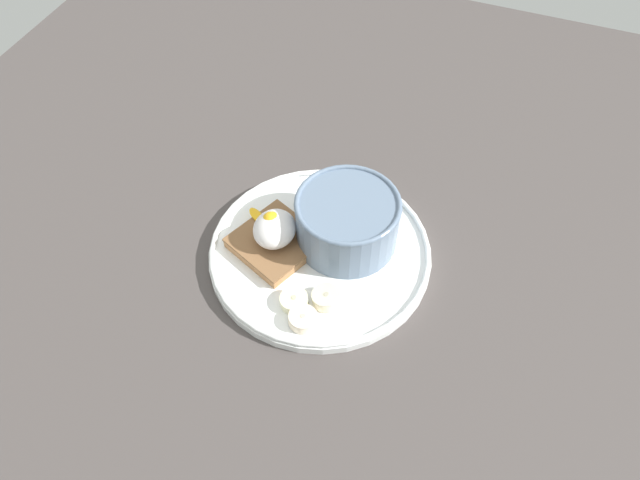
# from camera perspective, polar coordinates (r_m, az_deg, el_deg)

# --- Properties ---
(ground_plane) EXTENTS (1.20, 1.20, 0.02)m
(ground_plane) POSITION_cam_1_polar(r_m,az_deg,el_deg) (0.73, 0.00, -1.95)
(ground_plane) COLOR #463F3E
(ground_plane) RESTS_ON ground
(plate) EXTENTS (0.26, 0.26, 0.02)m
(plate) POSITION_cam_1_polar(r_m,az_deg,el_deg) (0.72, 0.00, -1.09)
(plate) COLOR white
(plate) RESTS_ON ground_plane
(oatmeal_bowl) EXTENTS (0.12, 0.12, 0.06)m
(oatmeal_bowl) POSITION_cam_1_polar(r_m,az_deg,el_deg) (0.70, 2.50, 1.79)
(oatmeal_bowl) COLOR slate
(oatmeal_bowl) RESTS_ON plate
(toast_slice) EXTENTS (0.11, 0.11, 0.01)m
(toast_slice) POSITION_cam_1_polar(r_m,az_deg,el_deg) (0.71, -4.07, -0.18)
(toast_slice) COLOR brown
(toast_slice) RESTS_ON plate
(poached_egg) EXTENTS (0.06, 0.07, 0.04)m
(poached_egg) POSITION_cam_1_polar(r_m,az_deg,el_deg) (0.70, -4.23, 1.10)
(poached_egg) COLOR white
(poached_egg) RESTS_ON toast_slice
(banana_slice_front) EXTENTS (0.03, 0.03, 0.02)m
(banana_slice_front) POSITION_cam_1_polar(r_m,az_deg,el_deg) (0.67, 0.57, -5.30)
(banana_slice_front) COLOR beige
(banana_slice_front) RESTS_ON plate
(banana_slice_left) EXTENTS (0.04, 0.04, 0.01)m
(banana_slice_left) POSITION_cam_1_polar(r_m,az_deg,el_deg) (0.67, -2.79, -5.42)
(banana_slice_left) COLOR #F3ECBC
(banana_slice_left) RESTS_ON plate
(banana_slice_back) EXTENTS (0.04, 0.04, 0.01)m
(banana_slice_back) POSITION_cam_1_polar(r_m,az_deg,el_deg) (0.66, -1.57, -7.23)
(banana_slice_back) COLOR #FAE4C5
(banana_slice_back) RESTS_ON plate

